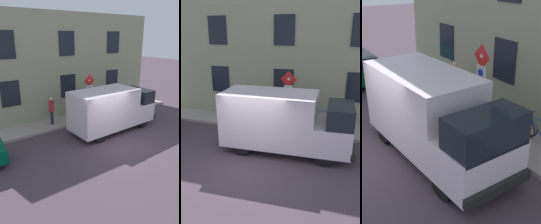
{
  "view_description": "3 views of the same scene",
  "coord_description": "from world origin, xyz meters",
  "views": [
    {
      "loc": [
        -7.5,
        6.97,
        5.33
      ],
      "look_at": [
        2.79,
        -0.1,
        0.97
      ],
      "focal_mm": 35.06,
      "sensor_mm": 36.0,
      "label": 1
    },
    {
      "loc": [
        -7.4,
        -3.26,
        4.85
      ],
      "look_at": [
        2.8,
        -0.02,
        1.27
      ],
      "focal_mm": 39.04,
      "sensor_mm": 36.0,
      "label": 2
    },
    {
      "loc": [
        -2.21,
        -7.89,
        5.11
      ],
      "look_at": [
        2.52,
        -0.66,
        1.1
      ],
      "focal_mm": 49.59,
      "sensor_mm": 36.0,
      "label": 3
    }
  ],
  "objects": [
    {
      "name": "litter_bin",
      "position": [
        3.78,
        0.19,
        0.59
      ],
      "size": [
        0.44,
        0.44,
        0.9
      ],
      "primitive_type": "cylinder",
      "color": "#2D5133",
      "rests_on": "sidewalk_slab"
    },
    {
      "name": "building_facade",
      "position": [
        5.54,
        0.0,
        3.39
      ],
      "size": [
        0.75,
        13.84,
        6.77
      ],
      "color": "#9B9C7D",
      "rests_on": "ground_plane"
    },
    {
      "name": "sidewalk_slab",
      "position": [
        4.31,
        0.0,
        0.07
      ],
      "size": [
        1.77,
        15.84,
        0.14
      ],
      "primitive_type": "cube",
      "color": "#A2958F",
      "rests_on": "ground_plane"
    },
    {
      "name": "bicycle_red",
      "position": [
        4.65,
        -1.33,
        0.51
      ],
      "size": [
        0.5,
        1.71,
        0.89
      ],
      "rotation": [
        0.0,
        0.0,
        1.71
      ],
      "color": "black",
      "rests_on": "sidewalk_slab"
    },
    {
      "name": "sign_post_stacked",
      "position": [
        3.64,
        -0.65,
        2.04
      ],
      "size": [
        0.15,
        0.56,
        2.81
      ],
      "color": "#474C47",
      "rests_on": "sidewalk_slab"
    },
    {
      "name": "delivery_van",
      "position": [
        1.72,
        -0.94,
        1.33
      ],
      "size": [
        2.23,
        5.41,
        2.5
      ],
      "rotation": [
        0.0,
        0.0,
        4.76
      ],
      "color": "silver",
      "rests_on": "ground_plane"
    },
    {
      "name": "pedestrian",
      "position": [
        4.23,
        1.73,
        1.07
      ],
      "size": [
        0.48,
        0.45,
        1.72
      ],
      "rotation": [
        0.0,
        0.0,
        0.94
      ],
      "color": "#262B47",
      "rests_on": "sidewalk_slab"
    },
    {
      "name": "bicycle_blue",
      "position": [
        4.65,
        -2.38,
        0.51
      ],
      "size": [
        0.46,
        1.71,
        0.89
      ],
      "rotation": [
        0.0,
        0.0,
        1.61
      ],
      "color": "black",
      "rests_on": "sidewalk_slab"
    },
    {
      "name": "ground_plane",
      "position": [
        0.0,
        0.0,
        0.0
      ],
      "size": [
        80.0,
        80.0,
        0.0
      ],
      "primitive_type": "plane",
      "color": "#463842"
    }
  ]
}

